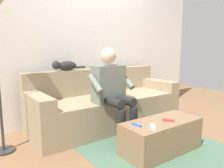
{
  "coord_description": "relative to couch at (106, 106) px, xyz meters",
  "views": [
    {
      "loc": [
        1.81,
        2.53,
        1.14
      ],
      "look_at": [
        0.0,
        0.03,
        0.64
      ],
      "focal_mm": 35.61,
      "sensor_mm": 36.0,
      "label": 1
    }
  ],
  "objects": [
    {
      "name": "remote_white",
      "position": [
        0.24,
        1.17,
        0.08
      ],
      "size": [
        0.12,
        0.13,
        0.02
      ],
      "primitive_type": "cube",
      "rotation": [
        0.0,
        0.0,
        4.02
      ],
      "color": "white",
      "rests_on": "coffee_table"
    },
    {
      "name": "floor_rug",
      "position": [
        0.0,
        0.94,
        -0.28
      ],
      "size": [
        1.52,
        1.7,
        0.01
      ],
      "primitive_type": "cube",
      "color": "#4C7056",
      "rests_on": "ground"
    },
    {
      "name": "cat_on_backrest",
      "position": [
        0.52,
        -0.29,
        0.61
      ],
      "size": [
        0.51,
        0.12,
        0.15
      ],
      "color": "black",
      "rests_on": "couch"
    },
    {
      "name": "person_solo_seated",
      "position": [
        0.19,
        0.4,
        0.36
      ],
      "size": [
        0.56,
        0.55,
        1.15
      ],
      "color": "slate",
      "rests_on": "ground"
    },
    {
      "name": "coffee_table",
      "position": [
        0.0,
        1.07,
        -0.11
      ],
      "size": [
        0.92,
        0.41,
        0.36
      ],
      "color": "#8C6B4C",
      "rests_on": "ground"
    },
    {
      "name": "back_wall",
      "position": [
        0.0,
        -0.54,
        0.92
      ],
      "size": [
        4.71,
        0.06,
        2.42
      ],
      "primitive_type": "cube",
      "color": "silver",
      "rests_on": "ground"
    },
    {
      "name": "ground_plane",
      "position": [
        0.0,
        0.71,
        -0.29
      ],
      "size": [
        8.0,
        8.0,
        0.0
      ],
      "primitive_type": "plane",
      "color": "#846042"
    },
    {
      "name": "couch",
      "position": [
        0.0,
        0.0,
        0.0
      ],
      "size": [
        2.25,
        0.8,
        0.82
      ],
      "color": "#9E896B",
      "rests_on": "ground"
    },
    {
      "name": "remote_red",
      "position": [
        -0.05,
        1.12,
        0.08
      ],
      "size": [
        0.1,
        0.12,
        0.02
      ],
      "primitive_type": "cube",
      "rotation": [
        0.0,
        0.0,
        5.32
      ],
      "color": "#B73333",
      "rests_on": "coffee_table"
    },
    {
      "name": "remote_blue",
      "position": [
        0.33,
        1.03,
        0.08
      ],
      "size": [
        0.04,
        0.12,
        0.02
      ],
      "primitive_type": "cube",
      "rotation": [
        0.0,
        0.0,
        1.66
      ],
      "color": "#3860B7",
      "rests_on": "coffee_table"
    }
  ]
}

